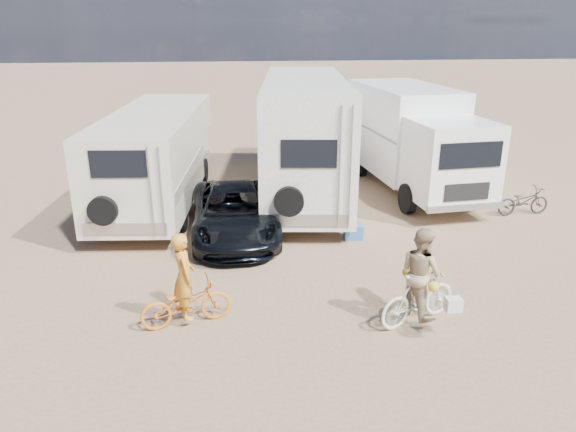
{
  "coord_description": "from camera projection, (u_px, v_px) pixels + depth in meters",
  "views": [
    {
      "loc": [
        -2.4,
        -10.06,
        5.51
      ],
      "look_at": [
        -1.13,
        1.45,
        1.3
      ],
      "focal_mm": 33.59,
      "sensor_mm": 36.0,
      "label": 1
    }
  ],
  "objects": [
    {
      "name": "bike_woman",
      "position": [
        418.0,
        297.0,
        10.28
      ],
      "size": [
        1.85,
        1.19,
        1.08
      ],
      "primitive_type": "imported",
      "rotation": [
        0.0,
        0.0,
        1.99
      ],
      "color": "beige",
      "rests_on": "ground"
    },
    {
      "name": "crate",
      "position": [
        308.0,
        211.0,
        15.91
      ],
      "size": [
        0.66,
        0.66,
        0.4
      ],
      "primitive_type": "cube",
      "rotation": [
        0.0,
        0.0,
        0.4
      ],
      "color": "#866247",
      "rests_on": "ground"
    },
    {
      "name": "bike_man",
      "position": [
        186.0,
        303.0,
        10.24
      ],
      "size": [
        1.84,
        1.04,
        0.91
      ],
      "primitive_type": "imported",
      "rotation": [
        0.0,
        0.0,
        1.84
      ],
      "color": "orange",
      "rests_on": "ground"
    },
    {
      "name": "rv_left",
      "position": [
        157.0,
        159.0,
        16.82
      ],
      "size": [
        3.13,
        8.46,
        2.89
      ],
      "primitive_type": null,
      "rotation": [
        0.0,
        0.0,
        -0.09
      ],
      "color": "beige",
      "rests_on": "ground"
    },
    {
      "name": "rv_main",
      "position": [
        304.0,
        139.0,
        17.33
      ],
      "size": [
        3.46,
        8.94,
        3.82
      ],
      "primitive_type": null,
      "rotation": [
        0.0,
        0.0,
        -0.11
      ],
      "color": "white",
      "rests_on": "ground"
    },
    {
      "name": "cooler",
      "position": [
        353.0,
        232.0,
        14.38
      ],
      "size": [
        0.49,
        0.36,
        0.39
      ],
      "primitive_type": "cube",
      "rotation": [
        0.0,
        0.0,
        -0.01
      ],
      "color": "#2E6295",
      "rests_on": "ground"
    },
    {
      "name": "bike_parked",
      "position": [
        523.0,
        201.0,
        16.09
      ],
      "size": [
        1.66,
        0.69,
        0.85
      ],
      "primitive_type": "imported",
      "rotation": [
        0.0,
        0.0,
        1.65
      ],
      "color": "#232523",
      "rests_on": "ground"
    },
    {
      "name": "rider_woman",
      "position": [
        420.0,
        281.0,
        10.16
      ],
      "size": [
        0.96,
        1.06,
        1.77
      ],
      "primitive_type": "imported",
      "rotation": [
        0.0,
        0.0,
        1.99
      ],
      "color": "tan",
      "rests_on": "ground"
    },
    {
      "name": "box_truck",
      "position": [
        415.0,
        141.0,
        17.96
      ],
      "size": [
        3.11,
        7.3,
        3.42
      ],
      "primitive_type": null,
      "rotation": [
        0.0,
        0.0,
        0.1
      ],
      "color": "white",
      "rests_on": "ground"
    },
    {
      "name": "dark_suv",
      "position": [
        234.0,
        212.0,
        14.48
      ],
      "size": [
        2.34,
        4.84,
        1.33
      ],
      "primitive_type": "imported",
      "rotation": [
        0.0,
        0.0,
        0.03
      ],
      "color": "black",
      "rests_on": "ground"
    },
    {
      "name": "ground",
      "position": [
        348.0,
        294.0,
        11.53
      ],
      "size": [
        140.0,
        140.0,
        0.0
      ],
      "primitive_type": "plane",
      "color": "#947858",
      "rests_on": "ground"
    },
    {
      "name": "rider_man",
      "position": [
        185.0,
        285.0,
        10.1
      ],
      "size": [
        0.55,
        0.7,
        1.7
      ],
      "primitive_type": "imported",
      "rotation": [
        0.0,
        0.0,
        1.84
      ],
      "color": "orange",
      "rests_on": "ground"
    }
  ]
}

